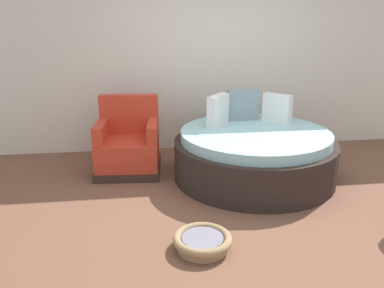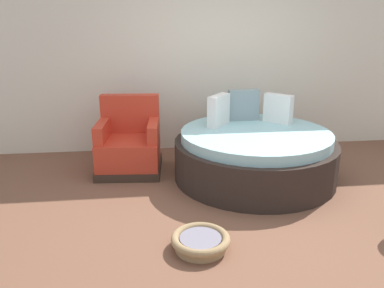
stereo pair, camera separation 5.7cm
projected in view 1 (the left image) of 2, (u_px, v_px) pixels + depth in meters
ground_plane at (243, 211)px, 4.00m from camera, size 8.00×8.00×0.02m
back_wall at (209, 49)px, 5.59m from camera, size 8.00×0.12×2.93m
round_daybed at (254, 154)px, 4.76m from camera, size 1.96×1.96×1.00m
red_armchair at (129, 145)px, 4.97m from camera, size 0.86×0.86×0.94m
pet_basket at (202, 241)px, 3.31m from camera, size 0.51×0.51×0.13m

